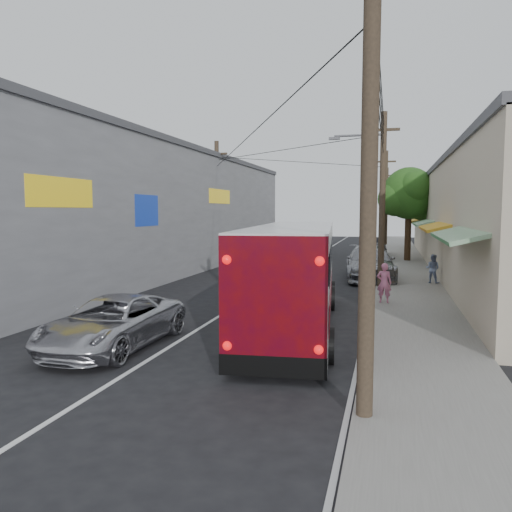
{
  "coord_description": "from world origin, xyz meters",
  "views": [
    {
      "loc": [
        5.54,
        -10.43,
        3.59
      ],
      "look_at": [
        0.96,
        6.7,
        1.98
      ],
      "focal_mm": 35.0,
      "sensor_mm": 36.0,
      "label": 1
    }
  ],
  "objects_px": {
    "parked_car_mid": "(375,251)",
    "pedestrian_near": "(384,283)",
    "parked_suv": "(370,263)",
    "coach_bus": "(294,274)",
    "parked_car_far": "(375,247)",
    "pedestrian_far": "(433,269)",
    "jeepney": "(113,323)"
  },
  "relations": [
    {
      "from": "coach_bus",
      "to": "parked_car_far",
      "type": "distance_m",
      "value": 25.71
    },
    {
      "from": "jeepney",
      "to": "pedestrian_near",
      "type": "bearing_deg",
      "value": 50.45
    },
    {
      "from": "coach_bus",
      "to": "parked_suv",
      "type": "bearing_deg",
      "value": 74.67
    },
    {
      "from": "parked_suv",
      "to": "parked_car_mid",
      "type": "xyz_separation_m",
      "value": [
        0.0,
        9.88,
        -0.17
      ]
    },
    {
      "from": "pedestrian_near",
      "to": "pedestrian_far",
      "type": "xyz_separation_m",
      "value": [
        2.2,
        5.93,
        -0.06
      ]
    },
    {
      "from": "coach_bus",
      "to": "parked_car_mid",
      "type": "xyz_separation_m",
      "value": [
        1.88,
        21.25,
        -0.93
      ]
    },
    {
      "from": "parked_suv",
      "to": "jeepney",
      "type": "bearing_deg",
      "value": -116.85
    },
    {
      "from": "parked_car_mid",
      "to": "parked_car_far",
      "type": "xyz_separation_m",
      "value": [
        -0.11,
        4.38,
        0.02
      ]
    },
    {
      "from": "parked_car_far",
      "to": "pedestrian_far",
      "type": "height_order",
      "value": "pedestrian_far"
    },
    {
      "from": "pedestrian_far",
      "to": "parked_car_mid",
      "type": "bearing_deg",
      "value": -52.34
    },
    {
      "from": "coach_bus",
      "to": "jeepney",
      "type": "relative_size",
      "value": 2.29
    },
    {
      "from": "parked_car_far",
      "to": "pedestrian_far",
      "type": "distance_m",
      "value": 15.92
    },
    {
      "from": "parked_suv",
      "to": "pedestrian_far",
      "type": "xyz_separation_m",
      "value": [
        3.0,
        -1.35,
        -0.05
      ]
    },
    {
      "from": "parked_suv",
      "to": "pedestrian_near",
      "type": "bearing_deg",
      "value": -88.93
    },
    {
      "from": "parked_car_mid",
      "to": "pedestrian_far",
      "type": "xyz_separation_m",
      "value": [
        3.0,
        -11.23,
        0.12
      ]
    },
    {
      "from": "jeepney",
      "to": "parked_car_far",
      "type": "height_order",
      "value": "parked_car_far"
    },
    {
      "from": "jeepney",
      "to": "pedestrian_near",
      "type": "relative_size",
      "value": 3.19
    },
    {
      "from": "coach_bus",
      "to": "parked_suv",
      "type": "distance_m",
      "value": 11.55
    },
    {
      "from": "parked_car_far",
      "to": "jeepney",
      "type": "bearing_deg",
      "value": -102.7
    },
    {
      "from": "coach_bus",
      "to": "parked_suv",
      "type": "height_order",
      "value": "coach_bus"
    },
    {
      "from": "parked_car_far",
      "to": "pedestrian_far",
      "type": "bearing_deg",
      "value": -80.1
    },
    {
      "from": "pedestrian_near",
      "to": "parked_car_mid",
      "type": "bearing_deg",
      "value": -80.62
    },
    {
      "from": "jeepney",
      "to": "pedestrian_near",
      "type": "height_order",
      "value": "pedestrian_near"
    },
    {
      "from": "coach_bus",
      "to": "pedestrian_near",
      "type": "xyz_separation_m",
      "value": [
        2.68,
        4.09,
        -0.75
      ]
    },
    {
      "from": "parked_suv",
      "to": "pedestrian_far",
      "type": "bearing_deg",
      "value": -29.37
    },
    {
      "from": "coach_bus",
      "to": "parked_suv",
      "type": "xyz_separation_m",
      "value": [
        1.88,
        11.37,
        -0.76
      ]
    },
    {
      "from": "jeepney",
      "to": "parked_suv",
      "type": "height_order",
      "value": "parked_suv"
    },
    {
      "from": "parked_suv",
      "to": "parked_car_far",
      "type": "distance_m",
      "value": 14.27
    },
    {
      "from": "jeepney",
      "to": "parked_car_far",
      "type": "relative_size",
      "value": 1.11
    },
    {
      "from": "coach_bus",
      "to": "parked_car_mid",
      "type": "relative_size",
      "value": 2.7
    },
    {
      "from": "parked_car_mid",
      "to": "pedestrian_near",
      "type": "height_order",
      "value": "pedestrian_near"
    },
    {
      "from": "pedestrian_far",
      "to": "jeepney",
      "type": "bearing_deg",
      "value": 79.54
    }
  ]
}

